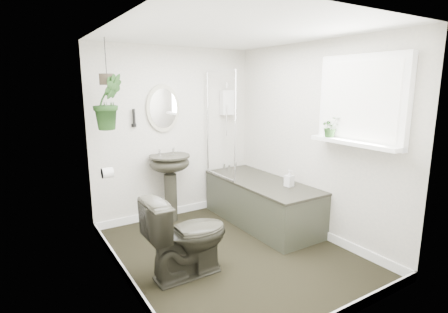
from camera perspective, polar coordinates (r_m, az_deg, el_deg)
floor at (r=3.98m, az=1.19°, el=-15.52°), size 2.30×2.80×0.02m
ceiling at (r=3.57m, az=1.36°, el=19.77°), size 2.30×2.80×0.02m
wall_back at (r=4.82m, az=-7.98°, el=3.74°), size 2.30×0.02×2.30m
wall_front at (r=2.57m, az=18.84°, el=-3.80°), size 2.30×0.02×2.30m
wall_left at (r=3.13m, az=-16.80°, el=-0.97°), size 0.02×2.80×2.30m
wall_right at (r=4.33m, az=14.21°, el=2.60°), size 0.02×2.80×2.30m
skirting at (r=3.95m, az=1.19°, el=-14.74°), size 2.30×2.80×0.10m
bathtub at (r=4.67m, az=6.11°, el=-7.36°), size 0.72×1.72×0.58m
bath_screen at (r=4.65m, az=-0.58°, el=5.18°), size 0.04×0.72×1.40m
shower_box at (r=5.10m, az=0.54°, el=8.80°), size 0.20×0.10×0.35m
oval_mirror at (r=4.68m, az=-9.89°, el=7.75°), size 0.46×0.03×0.62m
wall_sconce at (r=4.54m, az=-14.49°, el=6.17°), size 0.04×0.04×0.22m
toilet_roll_holder at (r=3.86m, az=-18.51°, el=-2.53°), size 0.11×0.11×0.11m
window_recess at (r=3.78m, az=21.56°, el=8.49°), size 0.08×1.00×0.90m
window_sill at (r=3.77m, az=20.45°, el=2.13°), size 0.18×1.00×0.04m
window_blinds at (r=3.75m, az=21.15°, el=8.50°), size 0.01×0.86×0.76m
toilet at (r=3.41m, az=-6.02°, el=-12.66°), size 0.80×0.46×0.81m
pedestal_sink at (r=4.72m, az=-8.71°, el=-5.10°), size 0.54×0.46×0.91m
sill_plant at (r=3.93m, az=17.02°, el=4.65°), size 0.25×0.24×0.22m
hanging_plant at (r=4.06m, az=-18.35°, el=8.44°), size 0.36×0.30×0.61m
soap_bottle at (r=4.35m, az=10.59°, el=-3.51°), size 0.10×0.10×0.20m
hanging_pot at (r=4.06m, az=-18.58°, el=11.86°), size 0.16×0.16×0.12m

